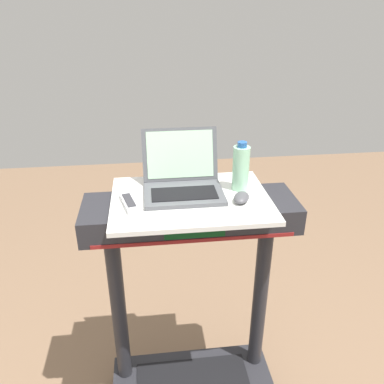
{
  "coord_description": "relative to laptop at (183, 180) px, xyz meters",
  "views": [
    {
      "loc": [
        -0.17,
        -0.73,
        1.87
      ],
      "look_at": [
        0.0,
        0.65,
        1.19
      ],
      "focal_mm": 36.51,
      "sensor_mm": 36.0,
      "label": 1
    }
  ],
  "objects": [
    {
      "name": "laptop",
      "position": [
        0.0,
        0.0,
        0.0
      ],
      "size": [
        0.33,
        0.3,
        0.24
      ],
      "rotation": [
        0.0,
        0.0,
        0.03
      ],
      "color": "#515459",
      "rests_on": "desk_board"
    },
    {
      "name": "tv_remote",
      "position": [
        -0.22,
        -0.1,
        -0.04
      ],
      "size": [
        0.08,
        0.17,
        0.02
      ],
      "color": "silver",
      "rests_on": "desk_board"
    },
    {
      "name": "computer_mouse",
      "position": [
        0.23,
        -0.13,
        -0.03
      ],
      "size": [
        0.1,
        0.12,
        0.03
      ],
      "primitive_type": "ellipsoid",
      "rotation": [
        0.0,
        0.0,
        -0.43
      ],
      "color": "#4C4C51",
      "rests_on": "desk_board"
    },
    {
      "name": "desk_board",
      "position": [
        0.03,
        -0.07,
        -0.06
      ],
      "size": [
        0.65,
        0.48,
        0.02
      ],
      "primitive_type": "cube",
      "color": "white",
      "rests_on": "treadmill_base"
    },
    {
      "name": "water_bottle",
      "position": [
        0.25,
        -0.01,
        0.05
      ],
      "size": [
        0.07,
        0.07,
        0.21
      ],
      "color": "#9EDBB2",
      "rests_on": "desk_board"
    }
  ]
}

